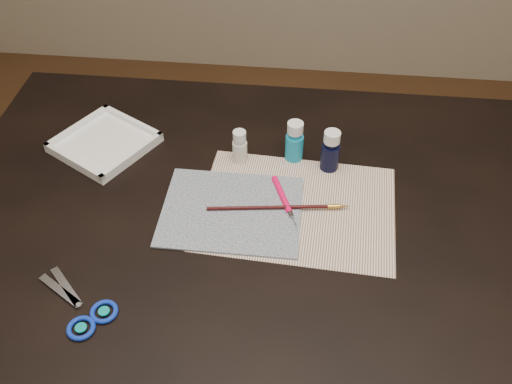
# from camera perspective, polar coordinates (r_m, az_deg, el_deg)

# --- Properties ---
(table) EXTENTS (1.30, 0.90, 0.75)m
(table) POSITION_cam_1_polar(r_m,az_deg,el_deg) (1.45, 0.00, -12.17)
(table) COLOR black
(table) RESTS_ON ground
(paper) EXTENTS (0.41, 0.32, 0.00)m
(paper) POSITION_cam_1_polar(r_m,az_deg,el_deg) (1.16, 4.10, -1.57)
(paper) COLOR white
(paper) RESTS_ON table
(canvas) EXTENTS (0.28, 0.22, 0.00)m
(canvas) POSITION_cam_1_polar(r_m,az_deg,el_deg) (1.15, -2.46, -1.90)
(canvas) COLOR #12223B
(canvas) RESTS_ON paper
(paint_bottle_white) EXTENTS (0.04, 0.04, 0.08)m
(paint_bottle_white) POSITION_cam_1_polar(r_m,az_deg,el_deg) (1.24, -1.64, 4.58)
(paint_bottle_white) COLOR silver
(paint_bottle_white) RESTS_ON table
(paint_bottle_cyan) EXTENTS (0.05, 0.05, 0.10)m
(paint_bottle_cyan) POSITION_cam_1_polar(r_m,az_deg,el_deg) (1.25, 3.87, 5.10)
(paint_bottle_cyan) COLOR #148CB6
(paint_bottle_cyan) RESTS_ON table
(paint_bottle_navy) EXTENTS (0.05, 0.05, 0.10)m
(paint_bottle_navy) POSITION_cam_1_polar(r_m,az_deg,el_deg) (1.23, 7.47, 4.13)
(paint_bottle_navy) COLOR black
(paint_bottle_navy) RESTS_ON table
(paintbrush) EXTENTS (0.29, 0.05, 0.01)m
(paintbrush) POSITION_cam_1_polar(r_m,az_deg,el_deg) (1.15, 2.35, -1.53)
(paintbrush) COLOR black
(paintbrush) RESTS_ON canvas
(craft_knife) EXTENTS (0.07, 0.15, 0.01)m
(craft_knife) POSITION_cam_1_polar(r_m,az_deg,el_deg) (1.16, 2.97, -1.12)
(craft_knife) COLOR #FF0A51
(craft_knife) RESTS_ON paper
(scissors) EXTENTS (0.21, 0.18, 0.01)m
(scissors) POSITION_cam_1_polar(r_m,az_deg,el_deg) (1.06, -18.10, -10.41)
(scissors) COLOR silver
(scissors) RESTS_ON table
(palette_tray) EXTENTS (0.26, 0.26, 0.02)m
(palette_tray) POSITION_cam_1_polar(r_m,az_deg,el_deg) (1.34, -14.92, 4.84)
(palette_tray) COLOR white
(palette_tray) RESTS_ON table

